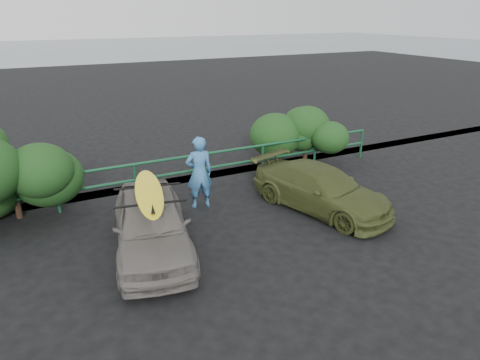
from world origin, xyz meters
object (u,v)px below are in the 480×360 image
Objects in this scene: olive_vehicle at (321,189)px; man at (199,173)px; sedan at (152,224)px; surfboard at (149,192)px; guardrail at (170,175)px.

olive_vehicle is 3.19m from man.
man reaches higher than sedan.
surfboard is at bearing 0.00° from sedan.
man is at bearing -73.05° from guardrail.
guardrail is 3.58× the size of olive_vehicle.
sedan is 2.46m from man.
sedan is at bearing -114.82° from guardrail.
surfboard is (-1.37, -2.97, 0.88)m from guardrail.
guardrail is at bearing -65.37° from man.
man is at bearing 55.08° from sedan.
man is 0.72× the size of surfboard.
guardrail is 3.64× the size of sedan.
surfboard is at bearing -114.82° from guardrail.
olive_vehicle is (4.52, 0.14, -0.09)m from sedan.
guardrail is at bearing 76.48° from sedan.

